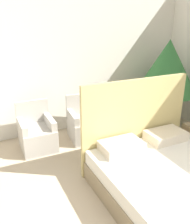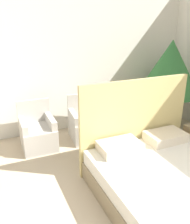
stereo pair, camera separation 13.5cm
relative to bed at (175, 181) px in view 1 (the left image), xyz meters
name	(u,v)px [view 1 (the left image)]	position (x,y,z in m)	size (l,w,h in m)	color
wall_back	(66,60)	(-0.48, 2.74, 1.17)	(10.00, 0.06, 2.90)	silver
bed	(175,181)	(0.00, 0.00, 0.00)	(1.81, 2.13, 1.41)	#8C7A5B
armchair_near_window_left	(37,135)	(-1.29, 2.12, -0.01)	(0.59, 0.67, 0.83)	#B7B2A8
armchair_near_window_right	(85,126)	(-0.35, 2.12, -0.01)	(0.65, 0.72, 0.83)	#B7B2A8
potted_palm	(167,69)	(1.39, 1.92, 0.98)	(1.25, 1.25, 1.84)	#38281E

